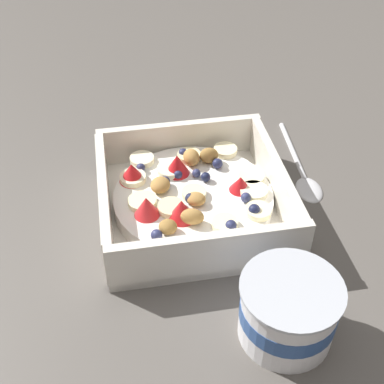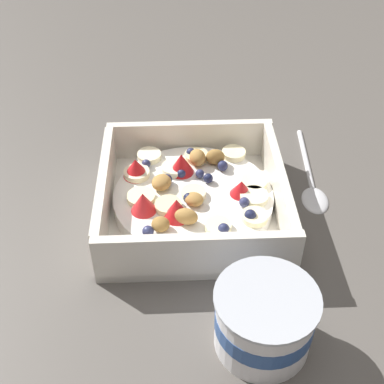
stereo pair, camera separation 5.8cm
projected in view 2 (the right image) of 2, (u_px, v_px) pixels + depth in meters
The scene contains 4 objects.
ground_plane at pixel (193, 204), 0.61m from camera, with size 2.40×2.40×0.00m, color #56514C.
fruit_bowl at pixel (191, 198), 0.59m from camera, with size 0.21×0.21×0.06m.
spoon at pixel (313, 186), 0.63m from camera, with size 0.04×0.17×0.01m.
yogurt_cup at pixel (264, 320), 0.45m from camera, with size 0.09×0.09×0.07m.
Camera 2 is at (0.02, 0.45, 0.41)m, focal length 48.03 mm.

